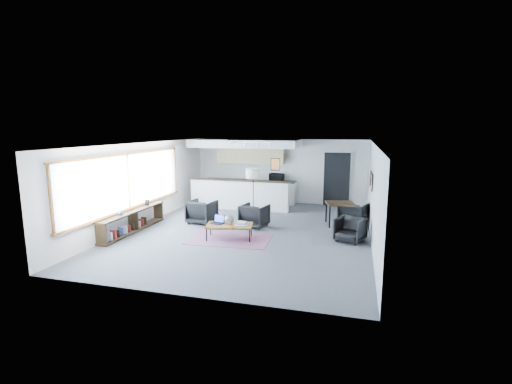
% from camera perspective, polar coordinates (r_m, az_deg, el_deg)
% --- Properties ---
extents(room, '(7.02, 9.02, 2.62)m').
position_cam_1_polar(room, '(10.92, -1.06, 0.59)').
color(room, '#4D4D50').
rests_on(room, ground).
extents(window, '(0.10, 5.95, 1.66)m').
position_cam_1_polar(window, '(11.57, -19.08, 1.35)').
color(window, '#8CBFFF').
rests_on(window, room).
extents(console, '(0.35, 3.00, 0.80)m').
position_cam_1_polar(console, '(11.57, -18.50, -4.33)').
color(console, black).
rests_on(console, floor).
extents(kitchenette, '(4.20, 1.96, 2.60)m').
position_cam_1_polar(kitchenette, '(14.77, -1.50, 3.35)').
color(kitchenette, white).
rests_on(kitchenette, floor).
extents(doorway, '(1.10, 0.12, 2.15)m').
position_cam_1_polar(doorway, '(14.91, 12.31, 2.02)').
color(doorway, black).
rests_on(doorway, room).
extents(track_light, '(1.60, 0.07, 0.15)m').
position_cam_1_polar(track_light, '(13.06, -0.86, 7.55)').
color(track_light, silver).
rests_on(track_light, room).
extents(wall_art_lower, '(0.03, 0.38, 0.48)m').
position_cam_1_polar(wall_art_lower, '(10.86, 17.43, 1.41)').
color(wall_art_lower, black).
rests_on(wall_art_lower, room).
extents(wall_art_upper, '(0.03, 0.34, 0.44)m').
position_cam_1_polar(wall_art_upper, '(12.15, 17.20, 2.06)').
color(wall_art_upper, black).
rests_on(wall_art_upper, room).
extents(kilim_rug, '(2.31, 1.65, 0.01)m').
position_cam_1_polar(kilim_rug, '(10.45, -4.08, -7.16)').
color(kilim_rug, '#66394F').
rests_on(kilim_rug, floor).
extents(coffee_table, '(1.38, 0.92, 0.41)m').
position_cam_1_polar(coffee_table, '(10.34, -4.11, -5.17)').
color(coffee_table, brown).
rests_on(coffee_table, floor).
extents(laptop, '(0.37, 0.33, 0.23)m').
position_cam_1_polar(laptop, '(10.47, -5.82, -4.45)').
color(laptop, black).
rests_on(laptop, coffee_table).
extents(ceramic_pot, '(0.26, 0.26, 0.26)m').
position_cam_1_polar(ceramic_pot, '(10.35, -4.15, -4.23)').
color(ceramic_pot, gray).
rests_on(ceramic_pot, coffee_table).
extents(book_stack, '(0.33, 0.27, 0.10)m').
position_cam_1_polar(book_stack, '(10.25, -2.23, -4.85)').
color(book_stack, silver).
rests_on(book_stack, coffee_table).
extents(coaster, '(0.10, 0.10, 0.01)m').
position_cam_1_polar(coaster, '(10.11, -4.07, -5.32)').
color(coaster, '#E5590C').
rests_on(coaster, coffee_table).
extents(armchair_left, '(0.88, 0.84, 0.83)m').
position_cam_1_polar(armchair_left, '(12.12, -8.33, -2.84)').
color(armchair_left, black).
rests_on(armchair_left, floor).
extents(armchair_right, '(0.88, 0.85, 0.79)m').
position_cam_1_polar(armchair_right, '(11.54, -0.25, -3.49)').
color(armchair_right, black).
rests_on(armchair_right, floor).
extents(floor_lamp, '(0.56, 0.56, 1.72)m').
position_cam_1_polar(floor_lamp, '(12.37, -0.43, 2.60)').
color(floor_lamp, black).
rests_on(floor_lamp, floor).
extents(dining_table, '(1.02, 1.02, 0.72)m').
position_cam_1_polar(dining_table, '(11.99, 12.84, -1.94)').
color(dining_table, black).
rests_on(dining_table, floor).
extents(dining_chair_near, '(0.77, 0.74, 0.62)m').
position_cam_1_polar(dining_chair_near, '(10.43, 14.29, -5.74)').
color(dining_chair_near, black).
rests_on(dining_chair_near, floor).
extents(dining_chair_far, '(0.83, 0.81, 0.69)m').
position_cam_1_polar(dining_chair_far, '(12.15, 14.74, -3.38)').
color(dining_chair_far, black).
rests_on(dining_chair_far, floor).
extents(microwave, '(0.58, 0.35, 0.38)m').
position_cam_1_polar(microwave, '(14.94, 3.18, 2.41)').
color(microwave, black).
rests_on(microwave, kitchenette).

